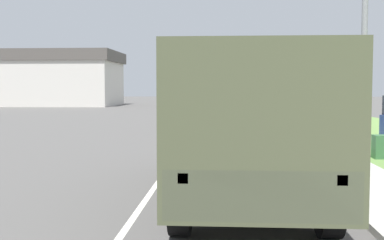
# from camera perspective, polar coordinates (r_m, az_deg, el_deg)

# --- Properties ---
(ground_plane) EXTENTS (180.00, 180.00, 0.00)m
(ground_plane) POSITION_cam_1_polar(r_m,az_deg,el_deg) (36.44, 1.40, 0.45)
(ground_plane) COLOR #565451
(lane_centre_stripe) EXTENTS (0.12, 120.00, 0.00)m
(lane_centre_stripe) POSITION_cam_1_polar(r_m,az_deg,el_deg) (36.44, 1.40, 0.45)
(lane_centre_stripe) COLOR silver
(lane_centre_stripe) RESTS_ON ground
(sidewalk_right) EXTENTS (1.80, 120.00, 0.12)m
(sidewalk_right) POSITION_cam_1_polar(r_m,az_deg,el_deg) (36.53, 8.47, 0.51)
(sidewalk_right) COLOR beige
(sidewalk_right) RESTS_ON ground
(grass_strip_right) EXTENTS (7.00, 120.00, 0.02)m
(grass_strip_right) POSITION_cam_1_polar(r_m,az_deg,el_deg) (37.16, 15.25, 0.39)
(grass_strip_right) COLOR #6B9347
(grass_strip_right) RESTS_ON ground
(military_truck) EXTENTS (2.39, 7.62, 2.69)m
(military_truck) POSITION_cam_1_polar(r_m,az_deg,el_deg) (9.19, 6.44, 0.27)
(military_truck) COLOR #474C38
(military_truck) RESTS_ON ground
(car_nearest_ahead) EXTENTS (1.79, 4.90, 1.36)m
(car_nearest_ahead) POSITION_cam_1_polar(r_m,az_deg,el_deg) (23.56, 5.22, 0.15)
(car_nearest_ahead) COLOR navy
(car_nearest_ahead) RESTS_ON ground
(car_second_ahead) EXTENTS (1.70, 4.41, 1.37)m
(car_second_ahead) POSITION_cam_1_polar(r_m,az_deg,el_deg) (40.03, 4.09, 1.63)
(car_second_ahead) COLOR #336B3D
(car_second_ahead) RESTS_ON ground
(lamp_post) EXTENTS (1.69, 0.24, 6.24)m
(lamp_post) POSITION_cam_1_polar(r_m,az_deg,el_deg) (12.13, 18.74, 12.03)
(lamp_post) COLOR gray
(lamp_post) RESTS_ON sidewalk_right
(utility_box) EXTENTS (0.55, 0.45, 0.70)m
(utility_box) POSITION_cam_1_polar(r_m,az_deg,el_deg) (15.39, 21.68, -2.97)
(utility_box) COLOR #3D7042
(utility_box) RESTS_ON grass_strip_right
(building_distant) EXTENTS (18.38, 10.68, 6.62)m
(building_distant) POSITION_cam_1_polar(r_m,az_deg,el_deg) (62.28, -17.11, 4.74)
(building_distant) COLOR beige
(building_distant) RESTS_ON ground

